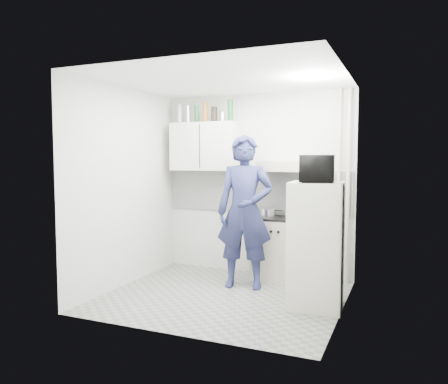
% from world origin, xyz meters
% --- Properties ---
extents(floor, '(2.80, 2.80, 0.00)m').
position_xyz_m(floor, '(0.00, 0.00, 0.00)').
color(floor, slate).
rests_on(floor, ground).
extents(ceiling, '(2.80, 2.80, 0.00)m').
position_xyz_m(ceiling, '(0.00, 0.00, 2.60)').
color(ceiling, white).
rests_on(ceiling, wall_back).
extents(wall_back, '(2.80, 0.00, 2.80)m').
position_xyz_m(wall_back, '(0.00, 1.25, 1.30)').
color(wall_back, silver).
rests_on(wall_back, floor).
extents(wall_left, '(0.00, 2.60, 2.60)m').
position_xyz_m(wall_left, '(-1.40, 0.00, 1.30)').
color(wall_left, silver).
rests_on(wall_left, floor).
extents(wall_right, '(0.00, 2.60, 2.60)m').
position_xyz_m(wall_right, '(1.40, 0.00, 1.30)').
color(wall_right, silver).
rests_on(wall_right, floor).
extents(person, '(0.80, 0.60, 1.98)m').
position_xyz_m(person, '(0.10, 0.48, 0.99)').
color(person, '#1F2449').
rests_on(person, floor).
extents(stove, '(0.52, 0.52, 0.83)m').
position_xyz_m(stove, '(0.33, 1.00, 0.42)').
color(stove, '#BBB49E').
rests_on(stove, floor).
extents(fridge, '(0.63, 0.63, 1.41)m').
position_xyz_m(fridge, '(1.10, 0.07, 0.71)').
color(fridge, silver).
rests_on(fridge, floor).
extents(stove_top, '(0.50, 0.50, 0.03)m').
position_xyz_m(stove_top, '(0.33, 1.00, 0.85)').
color(stove_top, black).
rests_on(stove_top, stove).
extents(saucepan, '(0.19, 0.19, 0.11)m').
position_xyz_m(saucepan, '(0.23, 1.06, 0.92)').
color(saucepan, silver).
rests_on(saucepan, stove_top).
extents(microwave, '(0.59, 0.45, 0.30)m').
position_xyz_m(microwave, '(1.10, 0.07, 1.56)').
color(microwave, black).
rests_on(microwave, fridge).
extents(bottle_a, '(0.07, 0.07, 0.28)m').
position_xyz_m(bottle_a, '(-1.17, 1.07, 2.34)').
color(bottle_a, '#B2B7BC').
rests_on(bottle_a, upper_cabinet).
extents(bottle_b, '(0.07, 0.07, 0.26)m').
position_xyz_m(bottle_b, '(-1.03, 1.07, 2.33)').
color(bottle_b, silver).
rests_on(bottle_b, upper_cabinet).
extents(bottle_c, '(0.06, 0.06, 0.26)m').
position_xyz_m(bottle_c, '(-0.88, 1.07, 2.33)').
color(bottle_c, '#144C1E').
rests_on(bottle_c, upper_cabinet).
extents(bottle_d, '(0.07, 0.07, 0.30)m').
position_xyz_m(bottle_d, '(-0.74, 1.07, 2.35)').
color(bottle_d, brown).
rests_on(bottle_d, upper_cabinet).
extents(canister_a, '(0.09, 0.09, 0.23)m').
position_xyz_m(canister_a, '(-0.60, 1.07, 2.31)').
color(canister_a, black).
rests_on(canister_a, upper_cabinet).
extents(canister_b, '(0.07, 0.07, 0.14)m').
position_xyz_m(canister_b, '(-0.47, 1.07, 2.27)').
color(canister_b, silver).
rests_on(canister_b, upper_cabinet).
extents(bottle_e, '(0.08, 0.08, 0.32)m').
position_xyz_m(bottle_e, '(-0.35, 1.07, 2.36)').
color(bottle_e, '#144C1E').
rests_on(bottle_e, upper_cabinet).
extents(upper_cabinet, '(1.00, 0.35, 0.70)m').
position_xyz_m(upper_cabinet, '(-0.75, 1.07, 1.85)').
color(upper_cabinet, silver).
rests_on(upper_cabinet, wall_back).
extents(range_hood, '(0.60, 0.50, 0.14)m').
position_xyz_m(range_hood, '(0.45, 1.00, 1.57)').
color(range_hood, '#BBB49E').
rests_on(range_hood, wall_back).
extents(backsplash, '(2.74, 0.03, 0.60)m').
position_xyz_m(backsplash, '(0.00, 1.24, 1.20)').
color(backsplash, white).
rests_on(backsplash, wall_back).
extents(pipe_a, '(0.05, 0.05, 2.60)m').
position_xyz_m(pipe_a, '(1.30, 1.17, 1.30)').
color(pipe_a, '#BBB49E').
rests_on(pipe_a, floor).
extents(pipe_b, '(0.04, 0.04, 2.60)m').
position_xyz_m(pipe_b, '(1.18, 1.17, 1.30)').
color(pipe_b, '#BBB49E').
rests_on(pipe_b, floor).
extents(ceiling_spot_fixture, '(0.10, 0.10, 0.02)m').
position_xyz_m(ceiling_spot_fixture, '(1.00, 0.20, 2.57)').
color(ceiling_spot_fixture, white).
rests_on(ceiling_spot_fixture, ceiling).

